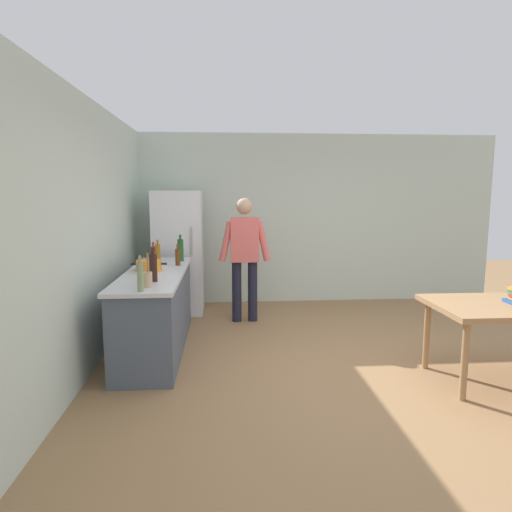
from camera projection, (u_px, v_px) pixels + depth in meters
ground_plane at (349, 372)px, 4.34m from camera, size 14.00×14.00×0.00m
wall_back at (299, 219)px, 7.11m from camera, size 6.40×0.12×2.70m
wall_left at (80, 237)px, 4.15m from camera, size 0.12×5.60×2.70m
kitchen_counter at (156, 311)px, 4.92m from camera, size 0.64×2.20×0.90m
refrigerator at (179, 252)px, 6.44m from camera, size 0.70×0.67×1.80m
person at (245, 251)px, 5.95m from camera, size 0.70×0.22×1.70m
dining_table at (508, 312)px, 4.05m from camera, size 1.40×0.90×0.75m
cooking_pot at (149, 266)px, 4.88m from camera, size 0.40×0.28×0.12m
utensil_jar at (146, 279)px, 4.03m from camera, size 0.11×0.11×0.32m
bottle_wine_dark at (153, 267)px, 4.28m from camera, size 0.08×0.08×0.34m
bottle_sauce_red at (153, 253)px, 5.65m from camera, size 0.06×0.06×0.24m
bottle_beer_brown at (178, 257)px, 5.26m from camera, size 0.06×0.06×0.26m
bottle_wine_green at (181, 250)px, 5.60m from camera, size 0.08×0.08×0.34m
bottle_vinegar_tall at (140, 276)px, 3.84m from camera, size 0.06×0.06×0.32m
bottle_oil_amber at (158, 253)px, 5.53m from camera, size 0.06×0.06×0.28m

